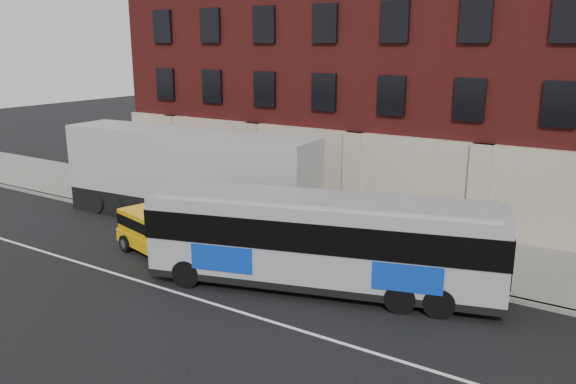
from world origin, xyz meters
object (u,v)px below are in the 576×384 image
Objects in this scene: shipping_container at (188,177)px; yellow_suv at (158,231)px; city_bus at (322,239)px; sign_pole at (142,188)px.

yellow_suv is at bearing -63.12° from shipping_container.
city_bus is 7.28m from yellow_suv.
shipping_container is (-9.30, 3.57, 0.32)m from city_bus.
sign_pole is 2.47m from shipping_container.
city_bus reaches higher than sign_pole.
sign_pole is 5.41m from yellow_suv.
sign_pole is 0.21× the size of city_bus.
shipping_container is (-2.09, 4.13, 1.15)m from yellow_suv.
city_bus is at bearing -20.97° from shipping_container.
shipping_container is at bearing 159.03° from city_bus.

